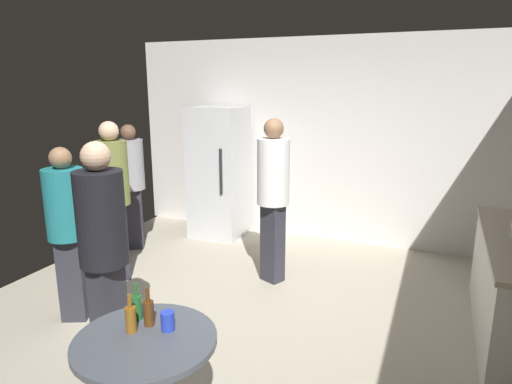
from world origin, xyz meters
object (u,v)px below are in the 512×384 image
Objects in this scene: person_in_black_shirt at (103,242)px; person_in_teal_shirt at (67,222)px; beer_bottle_brown at (149,312)px; person_in_olive_shirt at (113,189)px; plastic_cup_blue at (168,321)px; refrigerator at (219,173)px; person_in_gray_shirt at (131,178)px; person_in_white_shirt at (273,188)px; beer_bottle_amber at (131,318)px; beer_bottle_green at (137,306)px; foreground_table at (146,355)px.

person_in_black_shirt reaches higher than person_in_teal_shirt.
beer_bottle_brown is 0.13× the size of person_in_olive_shirt.
beer_bottle_brown reaches higher than plastic_cup_blue.
refrigerator reaches higher than person_in_teal_shirt.
person_in_gray_shirt is at bearing 129.50° from beer_bottle_brown.
plastic_cup_blue is at bearing 29.58° from person_in_white_shirt.
beer_bottle_brown is at bearing 62.70° from beer_bottle_amber.
person_in_gray_shirt is at bearing 175.42° from person_in_teal_shirt.
person_in_teal_shirt is (-1.43, 0.97, 0.11)m from beer_bottle_amber.
person_in_teal_shirt is 0.88m from person_in_olive_shirt.
plastic_cup_blue is (0.24, -0.03, -0.03)m from beer_bottle_green.
person_in_gray_shirt reaches higher than beer_bottle_brown.
plastic_cup_blue is at bearing 9.49° from person_in_gray_shirt.
foreground_table is 0.22m from beer_bottle_amber.
beer_bottle_green is at bearing 164.02° from beer_bottle_brown.
refrigerator is 3.68m from beer_bottle_green.
beer_bottle_green is 3.25m from person_in_gray_shirt.
person_in_olive_shirt reaches higher than beer_bottle_green.
foreground_table is 2.50m from person_in_white_shirt.
person_in_black_shirt is 1.67m from person_in_olive_shirt.
foreground_table is at bearing 32.02° from person_in_teal_shirt.
person_in_gray_shirt is (-2.12, 2.58, 0.12)m from beer_bottle_brown.
person_in_gray_shirt is 0.93× the size of person_in_olive_shirt.
refrigerator reaches higher than person_in_gray_shirt.
person_in_white_shirt is at bearing 79.30° from person_in_black_shirt.
foreground_table is at bearing -68.73° from refrigerator.
plastic_cup_blue is at bearing -67.09° from refrigerator.
refrigerator reaches higher than person_in_white_shirt.
person_in_black_shirt is 0.95m from person_in_teal_shirt.
beer_bottle_brown and beer_bottle_green have the same top height.
beer_bottle_brown is 2.42m from person_in_olive_shirt.
foreground_table is 1.86m from person_in_teal_shirt.
person_in_teal_shirt is (-1.54, 1.00, 0.30)m from foreground_table.
refrigerator is 1.02× the size of person_in_white_shirt.
refrigerator is 1.80m from person_in_olive_shirt.
person_in_white_shirt is at bearing 95.76° from plastic_cup_blue.
beer_bottle_brown is 0.11m from beer_bottle_green.
foreground_table is at bearing -64.30° from beer_bottle_brown.
person_in_white_shirt reaches higher than beer_bottle_brown.
person_in_gray_shirt is at bearing 127.77° from beer_bottle_amber.
plastic_cup_blue is 0.06× the size of person_in_olive_shirt.
person_in_teal_shirt is at bearing 149.51° from beer_bottle_brown.
person_in_teal_shirt is 0.92× the size of person_in_olive_shirt.
refrigerator is 7.83× the size of beer_bottle_green.
beer_bottle_brown is at bearing 115.70° from foreground_table.
person_in_teal_shirt is at bearing -19.38° from person_in_white_shirt.
person_in_black_shirt is (-0.67, 0.40, 0.20)m from beer_bottle_brown.
refrigerator reaches higher than beer_bottle_green.
person_in_teal_shirt is 0.90× the size of person_in_white_shirt.
refrigerator is at bearing -109.07° from person_in_white_shirt.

